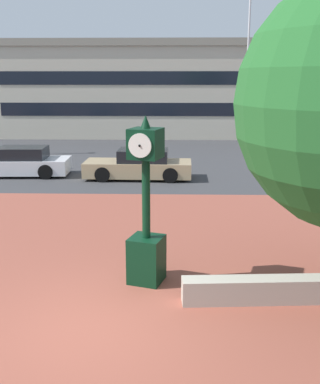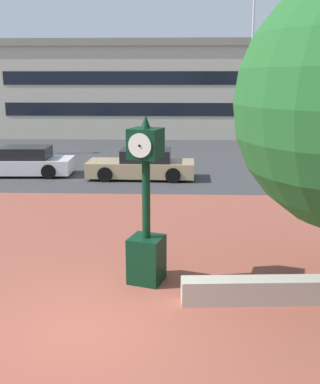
% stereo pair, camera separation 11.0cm
% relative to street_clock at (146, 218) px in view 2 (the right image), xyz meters
% --- Properties ---
extents(ground_plane, '(200.00, 200.00, 0.00)m').
position_rel_street_clock_xyz_m(ground_plane, '(-0.92, -1.98, -1.42)').
color(ground_plane, '#38383A').
extents(plaza_brick_paving, '(44.00, 13.62, 0.01)m').
position_rel_street_clock_xyz_m(plaza_brick_paving, '(-0.92, 0.83, -1.42)').
color(plaza_brick_paving, brown).
rests_on(plaza_brick_paving, ground).
extents(planter_wall, '(3.22, 0.61, 0.50)m').
position_rel_street_clock_xyz_m(planter_wall, '(2.34, -0.89, -1.17)').
color(planter_wall, '#ADA393').
rests_on(planter_wall, ground).
extents(street_clock, '(0.85, 0.85, 3.58)m').
position_rel_street_clock_xyz_m(street_clock, '(0.00, 0.00, 0.00)').
color(street_clock, black).
rests_on(street_clock, ground).
extents(car_street_far, '(4.57, 1.98, 1.28)m').
position_rel_street_clock_xyz_m(car_street_far, '(-6.31, 10.96, -0.85)').
color(car_street_far, silver).
rests_on(car_street_far, ground).
extents(car_street_distant, '(4.64, 1.89, 1.28)m').
position_rel_street_clock_xyz_m(car_street_distant, '(-0.90, 10.45, -0.85)').
color(car_street_distant, tan).
rests_on(car_street_distant, ground).
extents(flagpole_primary, '(1.52, 0.14, 10.04)m').
position_rel_street_clock_xyz_m(flagpole_primary, '(4.95, 18.46, 4.40)').
color(flagpole_primary, silver).
rests_on(flagpole_primary, ground).
extents(flagpole_secondary, '(1.82, 0.14, 7.78)m').
position_rel_street_clock_xyz_m(flagpole_secondary, '(8.66, 18.46, 3.38)').
color(flagpole_secondary, silver).
rests_on(flagpole_secondary, ground).
extents(civic_building, '(21.52, 15.69, 6.83)m').
position_rel_street_clock_xyz_m(civic_building, '(-1.96, 30.86, 2.00)').
color(civic_building, beige).
rests_on(civic_building, ground).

